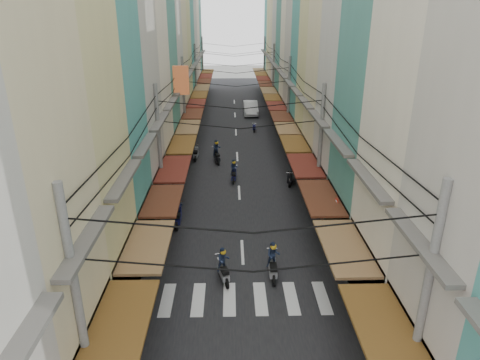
{
  "coord_description": "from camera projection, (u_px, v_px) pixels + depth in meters",
  "views": [
    {
      "loc": [
        -0.59,
        -21.89,
        12.18
      ],
      "look_at": [
        -0.0,
        3.34,
        2.05
      ],
      "focal_mm": 32.0,
      "sensor_mm": 36.0,
      "label": 1
    }
  ],
  "objects": [
    {
      "name": "market_umbrella",
      "position": [
        393.0,
        266.0,
        18.19
      ],
      "size": [
        2.14,
        2.14,
        2.26
      ],
      "color": "#B2B2B7",
      "rests_on": "ground"
    },
    {
      "name": "utility_poles",
      "position": [
        237.0,
        79.0,
        36.33
      ],
      "size": [
        10.2,
        66.13,
        8.2
      ],
      "color": "gray",
      "rests_on": "ground"
    },
    {
      "name": "parked_scooters",
      "position": [
        324.0,
        262.0,
        21.29
      ],
      "size": [
        12.64,
        12.7,
        0.94
      ],
      "color": "black",
      "rests_on": "ground"
    },
    {
      "name": "building_row_right",
      "position": [
        328.0,
        43.0,
        36.78
      ],
      "size": [
        7.8,
        68.98,
        22.59
      ],
      "color": "teal",
      "rests_on": "ground"
    },
    {
      "name": "bicycle",
      "position": [
        336.0,
        234.0,
        24.84
      ],
      "size": [
        1.57,
        1.13,
        1.02
      ],
      "primitive_type": "imported",
      "rotation": [
        0.0,
        0.0,
        2.01
      ],
      "color": "black",
      "rests_on": "ground"
    },
    {
      "name": "moving_scooters",
      "position": [
        227.0,
        192.0,
        29.13
      ],
      "size": [
        8.06,
        28.74,
        1.97
      ],
      "color": "black",
      "rests_on": "ground"
    },
    {
      "name": "white_car",
      "position": [
        251.0,
        114.0,
        53.0
      ],
      "size": [
        5.66,
        2.27,
        1.99
      ],
      "primitive_type": "imported",
      "rotation": [
        0.0,
        0.0,
        0.01
      ],
      "color": "silver",
      "rests_on": "ground"
    },
    {
      "name": "traffic_sign",
      "position": [
        336.0,
        213.0,
        22.06
      ],
      "size": [
        0.1,
        0.7,
        3.21
      ],
      "color": "gray",
      "rests_on": "ground"
    },
    {
      "name": "ground",
      "position": [
        241.0,
        234.0,
        24.86
      ],
      "size": [
        160.0,
        160.0,
        0.0
      ],
      "primitive_type": "plane",
      "color": "slate",
      "rests_on": "ground"
    },
    {
      "name": "sidewalk_left",
      "position": [
        172.0,
        138.0,
        43.26
      ],
      "size": [
        3.0,
        80.0,
        0.06
      ],
      "primitive_type": "cube",
      "color": "gray",
      "rests_on": "ground"
    },
    {
      "name": "pedestrians",
      "position": [
        171.0,
        206.0,
        25.91
      ],
      "size": [
        12.57,
        21.08,
        2.24
      ],
      "color": "black",
      "rests_on": "ground"
    },
    {
      "name": "sidewalk_right",
      "position": [
        300.0,
        137.0,
        43.54
      ],
      "size": [
        3.0,
        80.0,
        0.06
      ],
      "primitive_type": "cube",
      "color": "gray",
      "rests_on": "ground"
    },
    {
      "name": "road",
      "position": [
        236.0,
        138.0,
        43.41
      ],
      "size": [
        10.0,
        80.0,
        0.02
      ],
      "primitive_type": "cube",
      "color": "black",
      "rests_on": "ground"
    },
    {
      "name": "building_row_left",
      "position": [
        144.0,
        39.0,
        36.41
      ],
      "size": [
        7.8,
        67.67,
        23.7
      ],
      "color": "beige",
      "rests_on": "ground"
    },
    {
      "name": "crosswalk",
      "position": [
        245.0,
        299.0,
        19.28
      ],
      "size": [
        7.55,
        2.4,
        0.01
      ],
      "color": "silver",
      "rests_on": "ground"
    }
  ]
}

